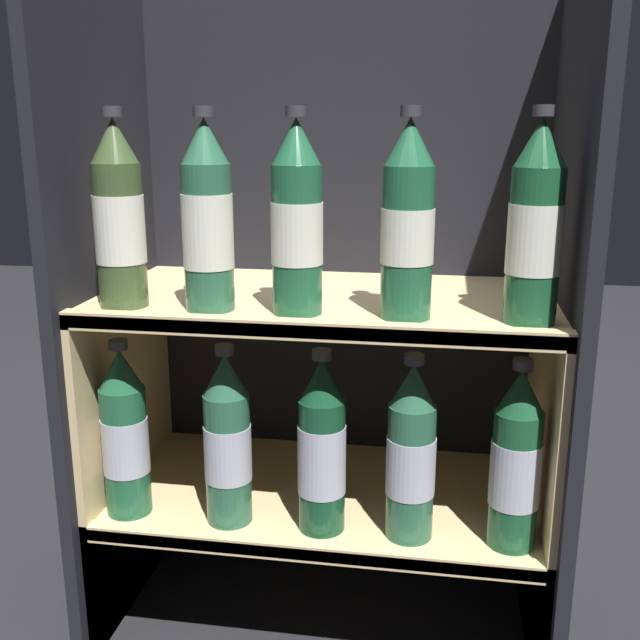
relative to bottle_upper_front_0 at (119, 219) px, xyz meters
name	(u,v)px	position (x,y,z in m)	size (l,w,h in m)	color
fridge_back_wall	(342,294)	(0.27, 0.31, -0.17)	(0.72, 0.02, 1.02)	black
fridge_side_left	(111,313)	(-0.08, 0.12, -0.17)	(0.02, 0.40, 1.02)	black
fridge_side_right	(562,332)	(0.63, 0.12, -0.17)	(0.02, 0.40, 1.02)	black
shelf_lower	(324,514)	(0.27, 0.11, -0.49)	(0.68, 0.36, 0.23)	#DBBC84
shelf_upper	(325,385)	(0.27, 0.11, -0.27)	(0.68, 0.36, 0.55)	#DBBC84
bottle_upper_front_0	(119,219)	(0.00, 0.00, 0.00)	(0.07, 0.07, 0.28)	#384C28
bottle_upper_front_1	(207,221)	(0.13, 0.00, 0.00)	(0.07, 0.07, 0.28)	#285B42
bottle_upper_front_2	(297,222)	(0.25, 0.00, 0.00)	(0.07, 0.07, 0.28)	#1E5638
bottle_upper_front_3	(408,224)	(0.40, 0.00, 0.00)	(0.07, 0.07, 0.28)	#1E5638
bottle_upper_front_4	(535,228)	(0.56, 0.00, 0.00)	(0.07, 0.07, 0.28)	#194C2D
bottle_lower_front_0	(125,436)	(-0.01, 0.00, -0.33)	(0.07, 0.07, 0.28)	#1E5638
bottle_lower_front_1	(228,443)	(0.15, 0.00, -0.33)	(0.07, 0.07, 0.28)	#285B42
bottle_lower_front_2	(322,450)	(0.29, 0.00, -0.33)	(0.07, 0.07, 0.28)	#144228
bottle_lower_front_3	(411,456)	(0.42, 0.00, -0.33)	(0.07, 0.07, 0.28)	#285B42
bottle_lower_front_4	(516,463)	(0.56, 0.00, -0.33)	(0.07, 0.07, 0.28)	#194C2D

